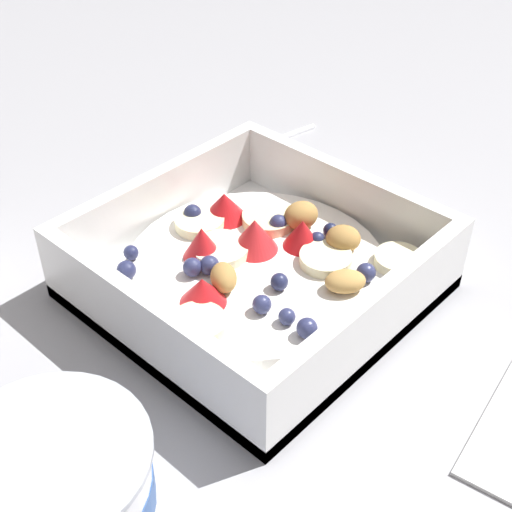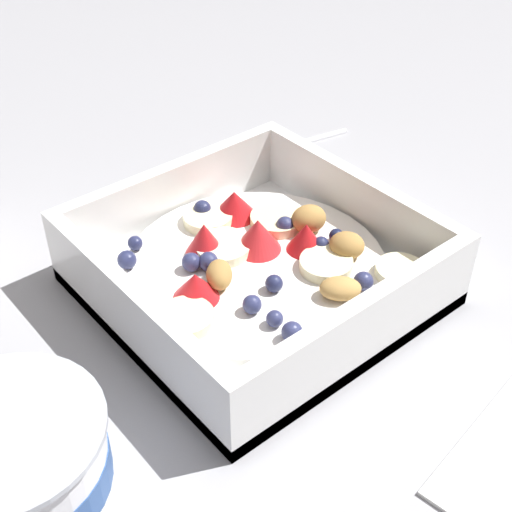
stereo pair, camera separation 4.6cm
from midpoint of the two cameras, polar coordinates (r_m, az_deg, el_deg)
ground_plane at (r=0.47m, az=-2.04°, el=-4.34°), size 2.40×2.40×0.00m
fruit_bowl at (r=0.47m, az=-2.80°, el=-1.08°), size 0.20×0.20×0.06m
spoon at (r=0.61m, az=-6.48°, el=7.38°), size 0.05×0.17×0.01m
yogurt_cup at (r=0.35m, az=-19.44°, el=-17.86°), size 0.09×0.09×0.06m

